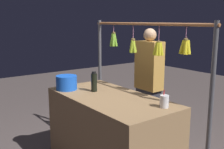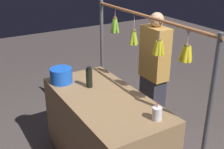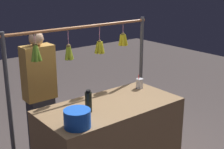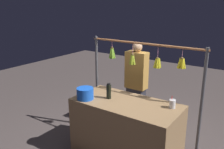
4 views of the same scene
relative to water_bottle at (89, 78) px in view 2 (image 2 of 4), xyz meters
The scene contains 6 objects.
market_counter 0.62m from the water_bottle, behind, with size 1.52×0.76×0.88m, color olive.
display_rack 0.61m from the water_bottle, 121.32° to the right, with size 1.87×0.12×1.68m.
water_bottle is the anchor object (origin of this frame).
blue_bucket 0.34m from the water_bottle, 38.33° to the left, with size 0.24×0.24×0.17m, color blue.
drink_cup 0.92m from the water_bottle, 167.04° to the right, with size 0.09×0.09×0.17m.
vendor_person 0.96m from the water_bottle, 85.78° to the right, with size 0.37×0.20×1.58m.
Camera 2 is at (-2.25, 1.26, 2.22)m, focal length 46.24 mm.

